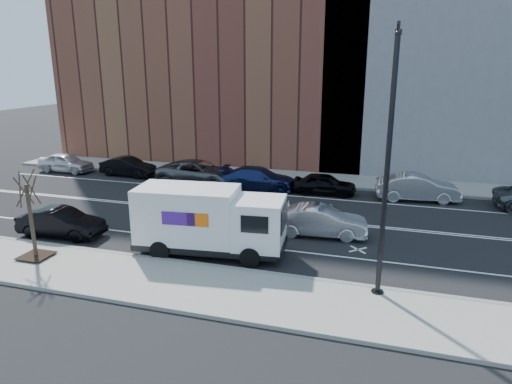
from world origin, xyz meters
The scene contains 18 objects.
ground centered at (0.00, 0.00, 0.00)m, with size 120.00×120.00×0.00m, color black.
sidewalk_near centered at (0.00, -8.80, 0.07)m, with size 44.00×3.60×0.15m, color gray.
sidewalk_far centered at (0.00, 8.80, 0.07)m, with size 44.00×3.60×0.15m, color gray.
curb_near centered at (0.00, -7.00, 0.08)m, with size 44.00×0.25×0.17m, color gray.
curb_far centered at (0.00, 7.00, 0.08)m, with size 44.00×0.25×0.17m, color gray.
road_markings centered at (0.00, 0.00, 0.00)m, with size 40.00×8.60×0.01m, color white, non-canonical shape.
bldg_brick centered at (-8.00, 15.60, 11.00)m, with size 26.00×10.00×22.00m, color brown.
streetlight centered at (7.00, -6.91, 5.08)m, with size 0.44×4.02×9.34m.
street_tree centered at (-7.00, -8.40, 1.45)m, with size 1.20×1.20×3.75m.
fedex_van centered at (-0.24, -5.60, 1.56)m, with size 6.69×2.88×2.97m.
far_parked_a centered at (-16.80, 5.85, 0.73)m, with size 1.73×4.29×1.46m, color silver.
far_parked_b centered at (-11.49, 6.05, 0.69)m, with size 1.47×4.21×1.39m, color black.
far_parked_c centered at (-5.60, 5.51, 0.80)m, with size 2.65×5.75×1.60m, color #52565B.
far_parked_d centered at (-1.17, 5.32, 0.73)m, with size 2.05×5.03×1.46m, color navy.
far_parked_e centered at (3.20, 5.34, 0.68)m, with size 1.60×3.97×1.35m, color black.
far_parked_f centered at (8.80, 5.59, 0.81)m, with size 1.71×4.89×1.61m, color silver.
driving_sedan centered at (4.09, -2.00, 0.73)m, with size 1.55×4.46×1.47m, color silver.
near_parked_rear_a centered at (-7.87, -5.68, 0.69)m, with size 1.45×4.17×1.37m, color black.
Camera 1 is at (7.06, -22.82, 8.08)m, focal length 32.00 mm.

